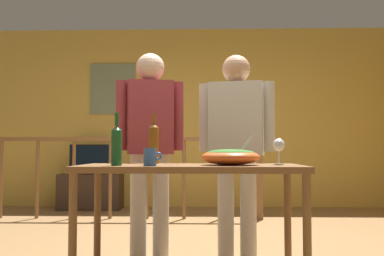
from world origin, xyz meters
name	(u,v)px	position (x,y,z in m)	size (l,w,h in m)	color
ground_plane	(183,251)	(0.00, 0.00, 0.00)	(8.15, 8.15, 0.00)	olive
back_wall	(193,117)	(0.00, 2.93, 1.37)	(6.27, 0.10, 2.74)	gold
framed_picture	(113,89)	(-1.24, 2.87, 1.81)	(0.69, 0.03, 0.78)	gray
stair_railing	(149,165)	(-0.53, 1.74, 0.67)	(3.83, 0.10, 1.08)	brown
tv_console	(91,192)	(-1.49, 2.58, 0.26)	(0.90, 0.40, 0.51)	#38281E
flat_screen_tv	(91,156)	(-1.49, 2.55, 0.77)	(0.60, 0.12, 0.43)	black
serving_table	(191,177)	(0.09, -0.88, 0.69)	(1.46, 0.67, 0.77)	brown
salad_bowl	(231,156)	(0.35, -0.92, 0.83)	(0.38, 0.38, 0.20)	#DB5B23
wine_glass	(279,146)	(0.67, -0.87, 0.89)	(0.08, 0.08, 0.17)	silver
wine_bottle_amber	(154,142)	(-0.19, -0.62, 0.92)	(0.07, 0.07, 0.36)	brown
wine_bottle_green	(117,144)	(-0.37, -1.05, 0.90)	(0.07, 0.07, 0.33)	#1E5628
mug_blue	(150,157)	(-0.15, -1.08, 0.82)	(0.11, 0.08, 0.11)	#3866B2
person_standing_left	(150,137)	(-0.26, -0.26, 0.97)	(0.54, 0.29, 1.65)	beige
person_standing_right	(237,137)	(0.44, -0.26, 0.97)	(0.60, 0.31, 1.63)	beige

